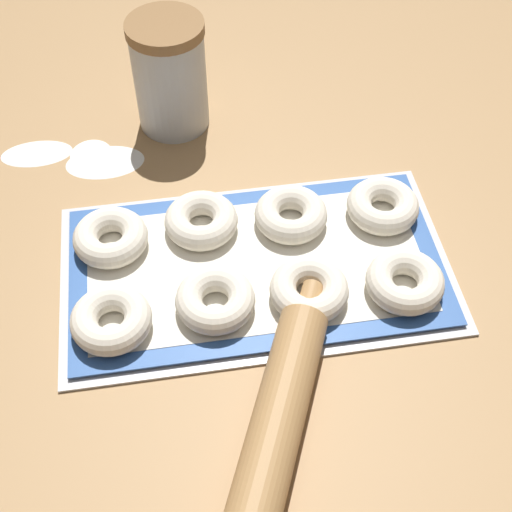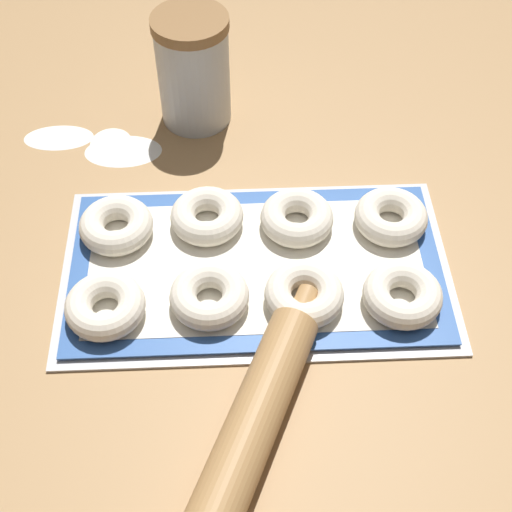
% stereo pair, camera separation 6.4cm
% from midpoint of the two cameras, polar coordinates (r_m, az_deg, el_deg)
% --- Properties ---
extents(ground_plane, '(2.80, 2.80, 0.00)m').
position_cam_midpoint_polar(ground_plane, '(0.91, 2.47, -2.10)').
color(ground_plane, '#A87F51').
extents(baking_tray, '(0.50, 0.29, 0.01)m').
position_cam_midpoint_polar(baking_tray, '(0.92, 1.99, -1.02)').
color(baking_tray, silver).
rests_on(baking_tray, ground_plane).
extents(baking_mat, '(0.48, 0.26, 0.00)m').
position_cam_midpoint_polar(baking_mat, '(0.92, 2.00, -0.81)').
color(baking_mat, '#2D569E').
rests_on(baking_mat, baking_tray).
extents(bagel_front_far_left, '(0.10, 0.10, 0.03)m').
position_cam_midpoint_polar(bagel_front_far_left, '(0.87, -9.92, -4.05)').
color(bagel_front_far_left, silver).
rests_on(bagel_front_far_left, baking_mat).
extents(bagel_front_mid_left, '(0.10, 0.10, 0.03)m').
position_cam_midpoint_polar(bagel_front_mid_left, '(0.87, -1.64, -3.30)').
color(bagel_front_mid_left, silver).
rests_on(bagel_front_mid_left, baking_mat).
extents(bagel_front_mid_right, '(0.10, 0.10, 0.03)m').
position_cam_midpoint_polar(bagel_front_mid_right, '(0.87, 5.98, -3.16)').
color(bagel_front_mid_right, silver).
rests_on(bagel_front_mid_right, baking_mat).
extents(bagel_front_far_right, '(0.10, 0.10, 0.03)m').
position_cam_midpoint_polar(bagel_front_far_right, '(0.89, 13.67, -3.14)').
color(bagel_front_far_right, silver).
rests_on(bagel_front_far_right, baking_mat).
extents(bagel_back_far_left, '(0.10, 0.10, 0.03)m').
position_cam_midpoint_polar(bagel_back_far_left, '(0.95, -9.24, 2.35)').
color(bagel_back_far_left, silver).
rests_on(bagel_back_far_left, baking_mat).
extents(bagel_back_mid_left, '(0.10, 0.10, 0.03)m').
position_cam_midpoint_polar(bagel_back_mid_left, '(0.95, -2.02, 3.13)').
color(bagel_back_mid_left, silver).
rests_on(bagel_back_mid_left, baking_mat).
extents(bagel_back_mid_right, '(0.10, 0.10, 0.03)m').
position_cam_midpoint_polar(bagel_back_mid_right, '(0.95, 5.22, 3.00)').
color(bagel_back_mid_right, silver).
rests_on(bagel_back_mid_right, baking_mat).
extents(bagel_back_far_right, '(0.10, 0.10, 0.03)m').
position_cam_midpoint_polar(bagel_back_far_right, '(0.97, 12.62, 3.00)').
color(bagel_back_far_right, silver).
rests_on(bagel_back_far_right, baking_mat).
extents(flour_canister, '(0.11, 0.11, 0.17)m').
position_cam_midpoint_polar(flour_canister, '(1.09, -3.31, 14.60)').
color(flour_canister, silver).
rests_on(flour_canister, ground_plane).
extents(rolling_pin, '(0.19, 0.39, 0.06)m').
position_cam_midpoint_polar(rolling_pin, '(0.77, 1.64, -14.63)').
color(rolling_pin, '#AD7F4C').
rests_on(rolling_pin, ground_plane).
extents(flour_patch_near, '(0.12, 0.07, 0.00)m').
position_cam_midpoint_polar(flour_patch_near, '(1.09, -8.92, 8.26)').
color(flour_patch_near, white).
rests_on(flour_patch_near, ground_plane).
extents(flour_patch_far, '(0.06, 0.07, 0.00)m').
position_cam_midpoint_polar(flour_patch_far, '(1.11, -9.92, 8.90)').
color(flour_patch_far, white).
rests_on(flour_patch_far, ground_plane).
extents(flour_patch_side, '(0.11, 0.06, 0.00)m').
position_cam_midpoint_polar(flour_patch_side, '(1.13, -13.95, 9.15)').
color(flour_patch_side, white).
rests_on(flour_patch_side, ground_plane).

